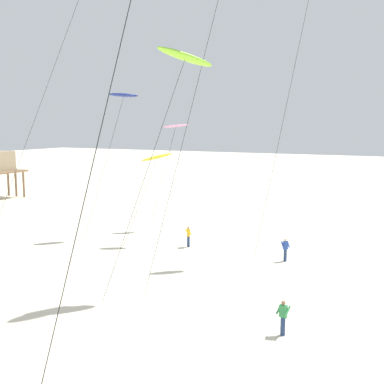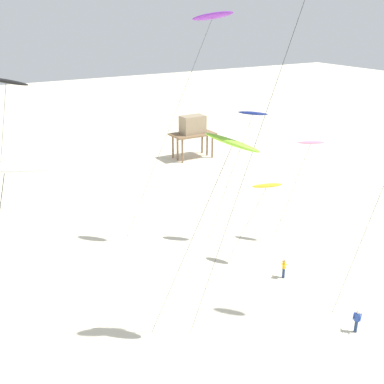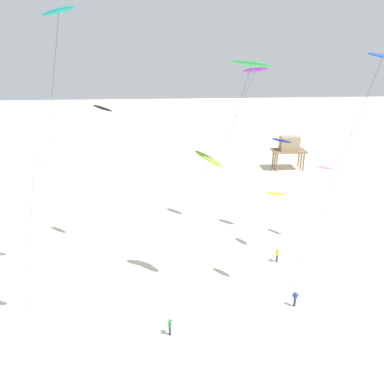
{
  "view_description": "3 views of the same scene",
  "coord_description": "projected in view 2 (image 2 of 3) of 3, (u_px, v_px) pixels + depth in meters",
  "views": [
    {
      "loc": [
        -23.54,
        -8.38,
        9.64
      ],
      "look_at": [
        0.13,
        3.47,
        5.83
      ],
      "focal_mm": 44.0,
      "sensor_mm": 36.0,
      "label": 1
    },
    {
      "loc": [
        -14.99,
        -17.85,
        20.6
      ],
      "look_at": [
        -1.08,
        5.94,
        10.1
      ],
      "focal_mm": 45.43,
      "sensor_mm": 36.0,
      "label": 2
    },
    {
      "loc": [
        -3.34,
        -30.96,
        23.94
      ],
      "look_at": [
        -1.0,
        3.46,
        10.48
      ],
      "focal_mm": 38.35,
      "sensor_mm": 36.0,
      "label": 3
    }
  ],
  "objects": [
    {
      "name": "kite_flyer_middle",
      "position": [
        357.0,
        321.0,
        32.62
      ],
      "size": [
        0.71,
        0.72,
        1.67
      ],
      "color": "navy",
      "rests_on": "ground"
    },
    {
      "name": "kite_yellow",
      "position": [
        267.0,
        186.0,
        39.47
      ],
      "size": [
        3.42,
        3.04,
        7.48
      ],
      "color": "yellow",
      "rests_on": "ground"
    },
    {
      "name": "kite_lime",
      "position": [
        232.0,
        144.0,
        27.63
      ],
      "size": [
        5.54,
        4.54,
        14.08
      ],
      "color": "#8CD833",
      "rests_on": "ground"
    },
    {
      "name": "kite_white",
      "position": [
        4.0,
        171.0,
        15.52
      ],
      "size": [
        4.94,
        3.35,
        16.12
      ],
      "color": "white",
      "rests_on": "ground"
    },
    {
      "name": "stilt_house",
      "position": [
        193.0,
        128.0,
        69.53
      ],
      "size": [
        6.24,
        3.55,
        6.22
      ],
      "color": "#846647",
      "rests_on": "ground"
    },
    {
      "name": "kite_purple",
      "position": [
        212.0,
        17.0,
        38.51
      ],
      "size": [
        7.89,
        6.32,
        20.59
      ],
      "color": "purple",
      "rests_on": "ground"
    },
    {
      "name": "kite_pink",
      "position": [
        311.0,
        143.0,
        42.6
      ],
      "size": [
        3.16,
        2.72,
        9.76
      ],
      "color": "pink",
      "rests_on": "ground"
    },
    {
      "name": "kite_black",
      "position": [
        6.0,
        84.0,
        28.73
      ],
      "size": [
        4.15,
        3.28,
        16.87
      ],
      "color": "black",
      "rests_on": "ground"
    },
    {
      "name": "ground_plane",
      "position": [
        258.0,
        378.0,
        28.8
      ],
      "size": [
        260.0,
        260.0,
        0.0
      ],
      "primitive_type": "plane",
      "color": "beige"
    },
    {
      "name": "kite_flyer_furthest",
      "position": [
        284.0,
        268.0,
        39.22
      ],
      "size": [
        0.72,
        0.71,
        1.67
      ],
      "color": "navy",
      "rests_on": "ground"
    },
    {
      "name": "kite_navy",
      "position": [
        253.0,
        114.0,
        41.56
      ],
      "size": [
        4.23,
        3.42,
        12.37
      ],
      "color": "navy",
      "rests_on": "ground"
    }
  ]
}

